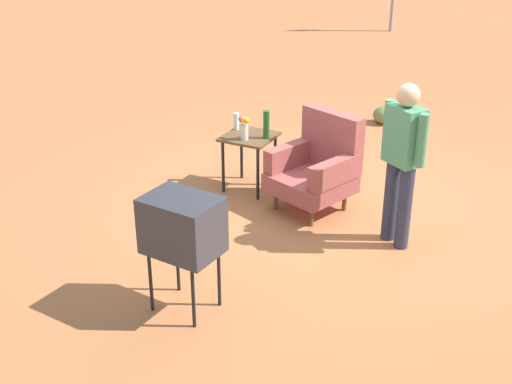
% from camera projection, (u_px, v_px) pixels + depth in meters
% --- Properties ---
extents(ground_plane, '(60.00, 60.00, 0.00)m').
position_uv_depth(ground_plane, '(317.00, 208.00, 7.39)').
color(ground_plane, '#B76B3D').
extents(armchair, '(0.98, 0.99, 1.06)m').
position_uv_depth(armchair, '(318.00, 166.00, 7.22)').
color(armchair, brown).
rests_on(armchair, ground).
extents(side_table, '(0.56, 0.56, 0.66)m').
position_uv_depth(side_table, '(249.00, 144.00, 7.64)').
color(side_table, black).
rests_on(side_table, ground).
extents(tv_on_stand, '(0.63, 0.49, 1.03)m').
position_uv_depth(tv_on_stand, '(182.00, 226.00, 5.35)').
color(tv_on_stand, black).
rests_on(tv_on_stand, ground).
extents(person_standing, '(0.49, 0.38, 1.64)m').
position_uv_depth(person_standing, '(402.00, 156.00, 6.31)').
color(person_standing, '#2D3347').
rests_on(person_standing, ground).
extents(bottle_short_clear, '(0.06, 0.06, 0.20)m').
position_uv_depth(bottle_short_clear, '(236.00, 121.00, 7.75)').
color(bottle_short_clear, silver).
rests_on(bottle_short_clear, side_table).
extents(bottle_wine_green, '(0.07, 0.07, 0.32)m').
position_uv_depth(bottle_wine_green, '(266.00, 125.00, 7.46)').
color(bottle_wine_green, '#1E5623').
rests_on(bottle_wine_green, side_table).
extents(flower_vase, '(0.15, 0.10, 0.27)m').
position_uv_depth(flower_vase, '(244.00, 127.00, 7.42)').
color(flower_vase, silver).
rests_on(flower_vase, side_table).
extents(shrub_mid, '(0.33, 0.33, 0.25)m').
position_uv_depth(shrub_mid, '(384.00, 115.00, 9.92)').
color(shrub_mid, olive).
rests_on(shrub_mid, ground).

